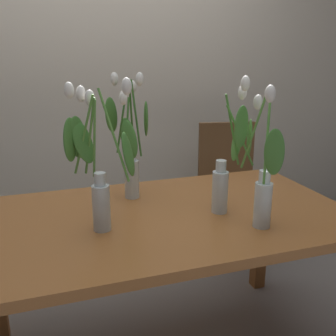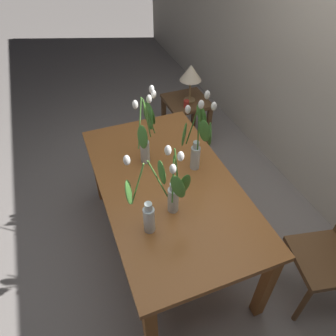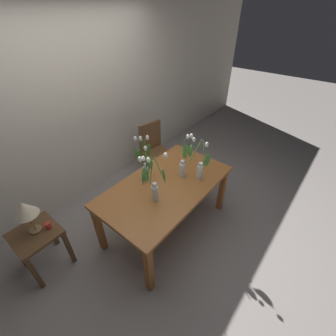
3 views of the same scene
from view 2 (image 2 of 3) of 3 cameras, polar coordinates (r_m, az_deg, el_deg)
The scene contains 9 objects.
ground_plane at distance 2.76m, azimuth -0.05°, elevation -13.56°, with size 18.00×18.00×0.00m, color gray.
dining_table at distance 2.26m, azimuth -0.06°, elevation -4.27°, with size 1.60×0.90×0.74m.
tulip_vase_0 at distance 2.23m, azimuth -3.90°, elevation 6.13°, with size 0.27×0.20×0.58m.
tulip_vase_1 at distance 2.17m, azimuth 5.35°, elevation 4.86°, with size 0.21×0.24×0.58m.
tulip_vase_2 at distance 1.87m, azimuth 1.30°, elevation -4.63°, with size 0.18×0.15×0.54m.
tulip_vase_3 at distance 1.79m, azimuth -3.57°, elevation -6.81°, with size 0.13×0.27×0.57m.
side_table at distance 3.52m, azimuth 3.26°, elevation 10.42°, with size 0.44×0.44×0.55m.
table_lamp at distance 3.30m, azimuth 4.09°, elevation 16.50°, with size 0.22×0.22×0.40m.
pillar_candle at distance 3.32m, azimuth 3.30°, elevation 11.41°, with size 0.06×0.06×0.07m, color #B72D23.
Camera 2 is at (1.45, -0.55, 2.29)m, focal length 34.06 mm.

